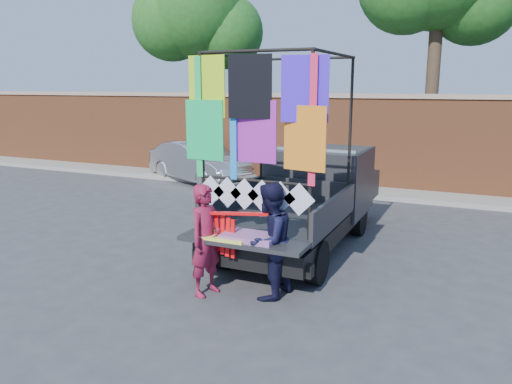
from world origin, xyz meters
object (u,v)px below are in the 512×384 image
at_px(pickup_truck, 311,195).
at_px(sedan, 199,162).
at_px(woman, 206,240).
at_px(man, 269,241).

bearing_deg(pickup_truck, sedan, 140.48).
bearing_deg(woman, sedan, 43.51).
bearing_deg(sedan, woman, -123.82).
height_order(pickup_truck, woman, pickup_truck).
relative_size(pickup_truck, man, 3.29).
distance_m(sedan, woman, 8.16).
bearing_deg(pickup_truck, woman, -99.27).
xyz_separation_m(pickup_truck, man, (0.33, -2.78, -0.03)).
distance_m(woman, man, 0.86).
relative_size(woman, man, 0.97).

